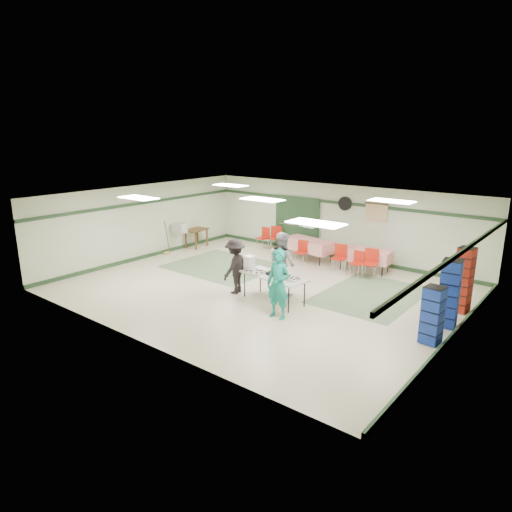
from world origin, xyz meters
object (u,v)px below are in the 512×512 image
Objects in this scene: dining_table_a at (365,255)px; broom at (167,237)px; volunteer_teal at (278,284)px; printer_table at (196,231)px; serving_table at (274,277)px; chair_a at (358,261)px; chair_loose_b at (264,236)px; crate_stack_red at (464,280)px; office_printer at (180,228)px; chair_c at (371,260)px; crate_stack_blue_a at (433,315)px; volunteer_dark at (235,266)px; chair_d at (302,250)px; crate_stack_blue_b at (449,294)px; chair_b at (340,255)px; chair_loose_a at (276,235)px; volunteer_grey at (282,263)px; dining_table_b at (309,245)px.

dining_table_a is 7.33m from broom.
volunteer_teal reaches higher than printer_table.
chair_a is at bearing 86.17° from serving_table.
volunteer_teal reaches higher than broom.
crate_stack_red reaches higher than chair_loose_b.
broom is at bearing -109.37° from office_printer.
chair_loose_b is at bearing 159.34° from chair_c.
office_printer is (-7.22, -1.56, 0.35)m from chair_c.
crate_stack_blue_a is (4.23, 0.14, -0.06)m from serving_table.
volunteer_dark is 5.55m from crate_stack_blue_a.
crate_stack_blue_b is (5.68, -2.34, 0.33)m from chair_d.
crate_stack_red reaches higher than volunteer_dark.
volunteer_teal is at bearing -106.14° from chair_c.
chair_loose_b is 0.67× the size of broom.
broom is (-6.20, -2.13, 0.10)m from chair_b.
chair_loose_a is 7.90m from crate_stack_red.
chair_loose_a is (-3.12, 3.98, -0.34)m from volunteer_grey.
volunteer_dark is 0.90× the size of dining_table_a.
volunteer_dark is 1.92× the size of chair_d.
volunteer_teal reaches higher than chair_c.
chair_loose_a is (-1.90, 1.05, 0.06)m from chair_d.
chair_loose_a is at bearing 141.14° from chair_d.
chair_c is at bearing 136.73° from volunteer_dark.
chair_d reaches higher than dining_table_b.
chair_d is 0.50× the size of crate_stack_blue_b.
chair_loose_b reaches higher than dining_table_b.
crate_stack_red reaches higher than dining_table_a.
chair_b reaches higher than chair_a.
crate_stack_red is at bearing -9.23° from office_printer.
chair_c is 7.61m from broom.
office_printer is (-10.30, -0.40, 0.07)m from crate_stack_red.
volunteer_teal is at bearing -164.50° from crate_stack_blue_a.
crate_stack_blue_a is (3.52, -3.49, 0.16)m from chair_a.
chair_loose_a is at bearing 22.46° from printer_table.
dining_table_a reaches higher than printer_table.
crate_stack_blue_a is (3.56, -4.06, 0.09)m from dining_table_a.
chair_d is 1.77× the size of office_printer.
crate_stack_red is 1.68× the size of printer_table.
chair_c reaches higher than serving_table.
chair_loose_a is 1.06× the size of chair_loose_b.
dining_table_b is at bearing 0.06° from chair_loose_b.
chair_loose_b is at bearing 166.02° from crate_stack_red.
crate_stack_blue_b is (0.00, -1.19, -0.03)m from crate_stack_red.
chair_d reaches higher than printer_table.
chair_d is at bearing 21.33° from broom.
volunteer_grey is 6.00m from office_printer.
office_printer is (-6.78, -1.54, 0.44)m from chair_a.
chair_loose_b is (-2.49, 4.58, -0.27)m from volunteer_dark.
crate_stack_blue_a is at bearing -171.19° from volunteer_grey.
serving_table is at bearing 123.84° from volunteer_grey.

